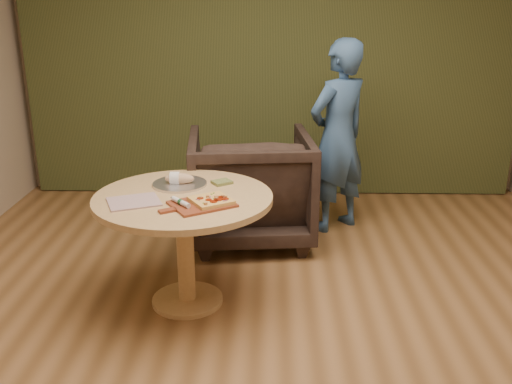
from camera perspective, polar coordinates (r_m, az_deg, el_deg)
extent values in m
cube|color=olive|center=(3.35, 1.45, -16.32)|extent=(5.00, 6.00, 0.02)
cube|color=#C4AE94|center=(5.77, 1.61, 13.77)|extent=(5.00, 0.02, 2.80)
cube|color=#323A1A|center=(5.66, 1.62, 13.67)|extent=(4.80, 0.14, 2.78)
cylinder|color=tan|center=(3.88, -6.85, -10.63)|extent=(0.47, 0.47, 0.03)
cylinder|color=tan|center=(3.73, -7.06, -6.08)|extent=(0.11, 0.11, 0.68)
cylinder|color=tan|center=(3.58, -7.30, -0.65)|extent=(1.12, 1.12, 0.04)
cube|color=brown|center=(3.40, -5.41, -1.21)|extent=(0.44, 0.42, 0.01)
cube|color=brown|center=(3.32, -8.86, -1.86)|extent=(0.11, 0.09, 0.01)
cube|color=#E4B659|center=(3.40, -4.50, -0.85)|extent=(0.30, 0.30, 0.02)
cylinder|color=maroon|center=(3.41, -3.49, -0.49)|extent=(0.04, 0.04, 0.00)
cylinder|color=maroon|center=(3.40, -5.60, -0.62)|extent=(0.04, 0.04, 0.00)
cylinder|color=maroon|center=(3.38, -3.09, -0.70)|extent=(0.04, 0.04, 0.00)
cylinder|color=maroon|center=(3.37, -3.83, -0.76)|extent=(0.05, 0.05, 0.00)
cylinder|color=maroon|center=(3.34, -4.26, -0.95)|extent=(0.04, 0.04, 0.00)
cylinder|color=maroon|center=(3.37, -4.77, -0.78)|extent=(0.04, 0.04, 0.00)
cube|color=#C6874A|center=(3.38, -4.00, -0.63)|extent=(0.02, 0.02, 0.01)
cube|color=#C6874A|center=(3.41, -3.30, -0.41)|extent=(0.02, 0.02, 0.01)
cube|color=#C6874A|center=(3.40, -3.04, -0.49)|extent=(0.02, 0.02, 0.01)
cube|color=#C6874A|center=(3.41, -4.86, -0.43)|extent=(0.02, 0.02, 0.01)
cube|color=#C6874A|center=(3.40, -5.60, -0.56)|extent=(0.02, 0.02, 0.01)
cube|color=#C6874A|center=(3.30, -5.06, -1.17)|extent=(0.02, 0.02, 0.01)
cube|color=#C6874A|center=(3.40, -3.97, -0.49)|extent=(0.03, 0.03, 0.01)
cube|color=#3B7A19|center=(3.40, -4.06, -0.57)|extent=(0.01, 0.01, 0.00)
cube|color=#3B7A19|center=(3.47, -4.47, -0.21)|extent=(0.01, 0.01, 0.00)
cube|color=#3B7A19|center=(3.38, -4.75, -0.74)|extent=(0.01, 0.01, 0.00)
cube|color=#3B7A19|center=(3.37, -4.69, -0.77)|extent=(0.01, 0.01, 0.00)
cube|color=#3B7A19|center=(3.32, -5.26, -1.10)|extent=(0.01, 0.01, 0.00)
cube|color=#3B7A19|center=(3.48, -4.23, -0.10)|extent=(0.01, 0.01, 0.00)
cube|color=#3B7A19|center=(3.33, -4.52, -1.02)|extent=(0.01, 0.01, 0.00)
cube|color=#3B7A19|center=(3.39, -4.19, -0.65)|extent=(0.01, 0.01, 0.00)
cube|color=#92536F|center=(3.35, -3.12, -0.87)|extent=(0.03, 0.02, 0.00)
cube|color=#92536F|center=(3.40, -3.29, -0.57)|extent=(0.03, 0.01, 0.00)
cube|color=#92536F|center=(3.36, -3.86, -0.85)|extent=(0.02, 0.03, 0.00)
cube|color=#92536F|center=(3.38, -5.85, -0.77)|extent=(0.03, 0.02, 0.00)
cube|color=#92536F|center=(3.41, -4.61, -0.52)|extent=(0.01, 0.03, 0.00)
cylinder|color=silver|center=(3.38, -7.53, -1.01)|extent=(0.13, 0.15, 0.03)
cylinder|color=#194C26|center=(3.38, -7.53, -1.01)|extent=(0.04, 0.04, 0.03)
cube|color=silver|center=(3.45, -8.35, -0.59)|extent=(0.04, 0.04, 0.00)
cube|color=beige|center=(3.51, -12.12, -0.95)|extent=(0.37, 0.35, 0.01)
cylinder|color=silver|center=(3.78, -7.63, 0.76)|extent=(0.35, 0.35, 0.01)
cylinder|color=silver|center=(3.78, -7.63, 0.84)|extent=(0.36, 0.36, 0.02)
ellipsoid|color=tan|center=(3.77, -7.66, 1.34)|extent=(0.19, 0.08, 0.07)
cylinder|color=silver|center=(3.77, -8.11, 1.34)|extent=(0.06, 0.09, 0.09)
cube|color=#4E5A28|center=(3.78, -3.43, 0.98)|extent=(0.16, 0.15, 0.02)
imported|color=black|center=(4.63, -0.57, 1.06)|extent=(1.05, 1.00, 1.00)
imported|color=#355782|center=(4.83, 8.19, 5.45)|extent=(0.71, 0.67, 1.62)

